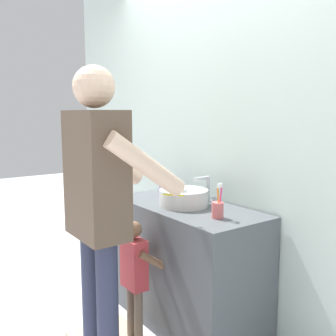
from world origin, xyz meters
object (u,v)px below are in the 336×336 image
child_toddler (135,270)px  adult_parent (100,194)px  toothbrush_cup (218,209)px  soap_bottle (163,188)px

child_toddler → adult_parent: bearing=-68.7°
toothbrush_cup → soap_bottle: (-0.67, 0.07, 0.01)m
soap_bottle → adult_parent: (0.42, -0.71, 0.12)m
child_toddler → adult_parent: (0.11, -0.28, 0.54)m
soap_bottle → adult_parent: size_ratio=0.10×
soap_bottle → child_toddler: size_ratio=0.21×
child_toddler → adult_parent: size_ratio=0.47×
toothbrush_cup → adult_parent: (-0.25, -0.64, 0.13)m
soap_bottle → child_toddler: soap_bottle is taller
child_toddler → toothbrush_cup: bearing=45.2°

